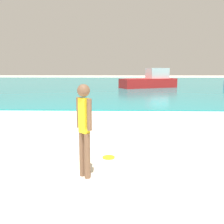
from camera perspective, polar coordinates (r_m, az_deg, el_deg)
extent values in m
cube|color=teal|center=(42.17, 1.57, 6.79)|extent=(160.00, 60.00, 0.06)
cylinder|color=brown|center=(4.67, -5.68, -9.97)|extent=(0.11, 0.11, 0.85)
cylinder|color=brown|center=(4.78, -6.80, -9.51)|extent=(0.11, 0.11, 0.85)
cube|color=yellow|center=(4.54, -6.41, -0.80)|extent=(0.22, 0.22, 0.64)
sphere|color=brown|center=(4.48, -6.52, 4.90)|extent=(0.23, 0.23, 0.23)
cylinder|color=brown|center=(4.41, -5.19, -0.61)|extent=(0.09, 0.09, 0.57)
cylinder|color=brown|center=(4.66, -7.59, -0.12)|extent=(0.09, 0.09, 0.57)
cylinder|color=yellow|center=(5.81, -0.77, -10.31)|extent=(0.28, 0.28, 0.03)
cube|color=red|center=(28.62, 8.29, 6.54)|extent=(6.73, 4.67, 1.04)
cube|color=silver|center=(29.23, 10.30, 8.71)|extent=(2.73, 2.32, 1.17)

